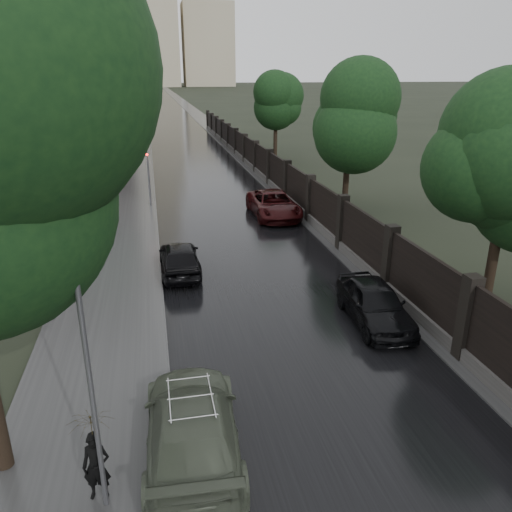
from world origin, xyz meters
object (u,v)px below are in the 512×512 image
object	(u,v)px
tree_right_a	(508,172)
car_right_far	(274,204)
hatchback_left	(180,258)
tree_left_far	(89,116)
car_right_near	(374,303)
tree_right_c	(276,108)
volga_sedan	(192,427)
tree_right_b	(349,128)
traffic_light	(148,170)
lamp_post	(92,395)
pedestrian_umbrella	(92,432)

from	to	relation	value
tree_right_a	car_right_far	size ratio (longest dim) A/B	1.30
tree_right_a	hatchback_left	xyz separation A→B (m)	(-10.69, 5.57, -4.25)
tree_left_far	hatchback_left	world-z (taller)	tree_left_far
hatchback_left	car_right_near	xyz separation A→B (m)	(6.19, -5.83, 0.02)
tree_left_far	car_right_near	xyz separation A→B (m)	(11.00, -22.26, -4.52)
tree_right_a	car_right_near	bearing A→B (deg)	-176.67
tree_right_c	volga_sedan	distance (m)	39.16
tree_left_far	tree_right_c	world-z (taller)	tree_left_far
tree_left_far	car_right_near	world-z (taller)	tree_left_far
tree_right_b	hatchback_left	size ratio (longest dim) A/B	1.71
tree_right_a	car_right_far	world-z (taller)	tree_right_a
traffic_light	car_right_near	world-z (taller)	traffic_light
tree_right_b	tree_left_far	bearing A→B (deg)	152.70
lamp_post	pedestrian_umbrella	size ratio (longest dim) A/B	2.18
volga_sedan	hatchback_left	xyz separation A→B (m)	(0.41, 10.89, -0.04)
car_right_near	car_right_far	distance (m)	13.62
car_right_far	pedestrian_umbrella	xyz separation A→B (m)	(-8.33, -19.65, 0.97)
car_right_far	traffic_light	bearing A→B (deg)	152.64
tree_right_b	lamp_post	xyz separation A→B (m)	(-12.90, -20.50, -2.28)
traffic_light	volga_sedan	distance (m)	22.39
tree_right_a	car_right_far	xyz separation A→B (m)	(-4.70, 13.36, -4.20)
volga_sedan	tree_right_c	bearing A→B (deg)	-103.83
tree_right_c	hatchback_left	distance (m)	28.82
tree_right_c	car_right_far	size ratio (longest dim) A/B	1.30
tree_right_b	car_right_near	bearing A→B (deg)	-107.50
tree_left_far	tree_right_c	xyz separation A→B (m)	(15.50, 10.00, -0.29)
tree_left_far	lamp_post	world-z (taller)	tree_left_far
tree_right_c	car_right_near	xyz separation A→B (m)	(-4.50, -32.26, -4.23)
volga_sedan	hatchback_left	world-z (taller)	volga_sedan
tree_right_b	hatchback_left	world-z (taller)	tree_right_b
lamp_post	car_right_near	size ratio (longest dim) A/B	1.20
lamp_post	pedestrian_umbrella	bearing A→B (deg)	122.12
pedestrian_umbrella	tree_right_a	bearing A→B (deg)	36.82
hatchback_left	car_right_near	distance (m)	8.51
tree_left_far	tree_right_a	bearing A→B (deg)	-54.83
car_right_far	tree_right_c	bearing A→B (deg)	75.63
lamp_post	traffic_light	distance (m)	23.52
tree_right_a	lamp_post	distance (m)	14.62
hatchback_left	tree_right_b	bearing A→B (deg)	-141.83
traffic_light	car_right_far	xyz separation A→B (m)	(7.10, -3.64, -1.65)
pedestrian_umbrella	hatchback_left	bearing A→B (deg)	89.88
tree_left_far	volga_sedan	bearing A→B (deg)	-80.85
tree_left_far	pedestrian_umbrella	world-z (taller)	tree_left_far
tree_right_c	hatchback_left	xyz separation A→B (m)	(-10.69, -26.43, -4.25)
tree_left_far	hatchback_left	xyz separation A→B (m)	(4.81, -16.43, -4.54)
car_right_near	traffic_light	bearing A→B (deg)	115.64
tree_left_far	traffic_light	xyz separation A→B (m)	(3.70, -5.01, -2.84)
tree_right_a	car_right_near	distance (m)	6.18
tree_right_c	car_right_far	bearing A→B (deg)	-104.16
traffic_light	hatchback_left	world-z (taller)	traffic_light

